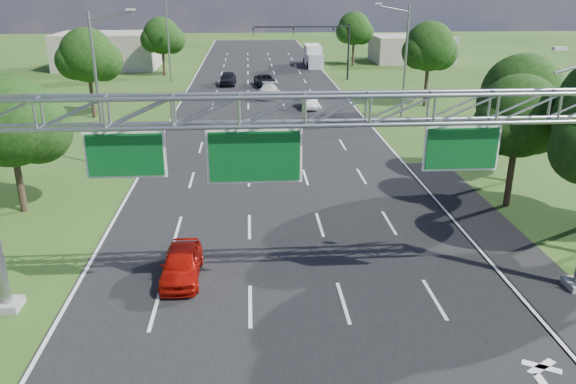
{
  "coord_description": "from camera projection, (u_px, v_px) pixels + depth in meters",
  "views": [
    {
      "loc": [
        -1.62,
        -7.15,
        11.59
      ],
      "look_at": [
        -0.06,
        15.61,
        3.11
      ],
      "focal_mm": 35.0,
      "sensor_mm": 36.0,
      "label": 1
    }
  ],
  "objects": [
    {
      "name": "car_queue_b",
      "position": [
        265.0,
        81.0,
        67.41
      ],
      "size": [
        2.8,
        5.14,
        1.37
      ],
      "primitive_type": "imported",
      "rotation": [
        0.0,
        0.0,
        0.11
      ],
      "color": "black",
      "rests_on": "ground"
    },
    {
      "name": "traffic_signal",
      "position": [
        321.0,
        38.0,
        70.3
      ],
      "size": [
        12.21,
        0.24,
        7.0
      ],
      "color": "black",
      "rests_on": "ground"
    },
    {
      "name": "car_queue_d",
      "position": [
        310.0,
        102.0,
        55.52
      ],
      "size": [
        1.5,
        3.99,
        1.3
      ],
      "primitive_type": "imported",
      "rotation": [
        0.0,
        0.0,
        -0.03
      ],
      "color": "silver",
      "rests_on": "ground"
    },
    {
      "name": "tree_verge_rd",
      "position": [
        430.0,
        49.0,
        54.82
      ],
      "size": [
        5.76,
        4.8,
        8.28
      ],
      "color": "#2D2116",
      "rests_on": "ground"
    },
    {
      "name": "sign_gantry",
      "position": [
        306.0,
        127.0,
        19.67
      ],
      "size": [
        23.5,
        1.0,
        9.56
      ],
      "color": "gray",
      "rests_on": "ground"
    },
    {
      "name": "car_queue_c",
      "position": [
        228.0,
        78.0,
        68.2
      ],
      "size": [
        2.02,
        4.73,
        1.59
      ],
      "primitive_type": "imported",
      "rotation": [
        0.0,
        0.0,
        -0.03
      ],
      "color": "black",
      "rests_on": "ground"
    },
    {
      "name": "ground",
      "position": [
        275.0,
        162.0,
        38.89
      ],
      "size": [
        220.0,
        220.0,
        0.0
      ],
      "primitive_type": "plane",
      "color": "#274414",
      "rests_on": "ground"
    },
    {
      "name": "tree_verge_lb",
      "position": [
        88.0,
        58.0,
        50.04
      ],
      "size": [
        5.76,
        4.8,
        8.06
      ],
      "color": "#2D2116",
      "rests_on": "ground"
    },
    {
      "name": "car_queue_a",
      "position": [
        268.0,
        91.0,
        60.75
      ],
      "size": [
        2.47,
        4.94,
        1.38
      ],
      "primitive_type": "imported",
      "rotation": [
        0.0,
        0.0,
        -0.12
      ],
      "color": "silver",
      "rests_on": "ground"
    },
    {
      "name": "streetlight_r_mid",
      "position": [
        403.0,
        60.0,
        47.02
      ],
      "size": [
        2.97,
        0.22,
        10.16
      ],
      "color": "gray",
      "rests_on": "ground"
    },
    {
      "name": "building_right",
      "position": [
        411.0,
        49.0,
        88.36
      ],
      "size": [
        12.0,
        9.0,
        4.0
      ],
      "primitive_type": "cube",
      "color": "gray",
      "rests_on": "ground"
    },
    {
      "name": "red_coupe",
      "position": [
        181.0,
        264.0,
        23.32
      ],
      "size": [
        1.6,
        3.95,
        1.34
      ],
      "primitive_type": "imported",
      "rotation": [
        0.0,
        0.0,
        0.0
      ],
      "color": "#AD1107",
      "rests_on": "ground"
    },
    {
      "name": "road",
      "position": [
        275.0,
        162.0,
        38.89
      ],
      "size": [
        18.0,
        180.0,
        0.02
      ],
      "primitive_type": "cube",
      "color": "black",
      "rests_on": "ground"
    },
    {
      "name": "streetlight_l_near",
      "position": [
        99.0,
        83.0,
        36.22
      ],
      "size": [
        2.97,
        0.22,
        10.16
      ],
      "color": "gray",
      "rests_on": "ground"
    },
    {
      "name": "tree_verge_lc",
      "position": [
        162.0,
        37.0,
        73.77
      ],
      "size": [
        5.76,
        4.8,
        7.62
      ],
      "color": "#2D2116",
      "rests_on": "ground"
    },
    {
      "name": "tree_verge_re",
      "position": [
        354.0,
        30.0,
        82.9
      ],
      "size": [
        5.76,
        4.8,
        7.84
      ],
      "color": "#2D2116",
      "rests_on": "ground"
    },
    {
      "name": "building_left",
      "position": [
        108.0,
        51.0,
        81.49
      ],
      "size": [
        14.0,
        10.0,
        5.0
      ],
      "primitive_type": "cube",
      "color": "gray",
      "rests_on": "ground"
    },
    {
      "name": "streetlight_l_far",
      "position": [
        170.0,
        36.0,
        68.95
      ],
      "size": [
        2.97,
        0.22,
        10.16
      ],
      "color": "gray",
      "rests_on": "ground"
    },
    {
      "name": "road_flare",
      "position": [
        524.0,
        266.0,
        24.58
      ],
      "size": [
        3.0,
        30.0,
        0.02
      ],
      "primitive_type": "cube",
      "color": "black",
      "rests_on": "ground"
    },
    {
      "name": "box_truck",
      "position": [
        313.0,
        56.0,
        83.9
      ],
      "size": [
        2.43,
        7.93,
        3.0
      ],
      "rotation": [
        0.0,
        0.0,
        -0.02
      ],
      "color": "white",
      "rests_on": "ground"
    },
    {
      "name": "tree_verge_la",
      "position": [
        11.0,
        125.0,
        28.89
      ],
      "size": [
        5.76,
        4.8,
        7.4
      ],
      "color": "#2D2116",
      "rests_on": "ground"
    }
  ]
}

